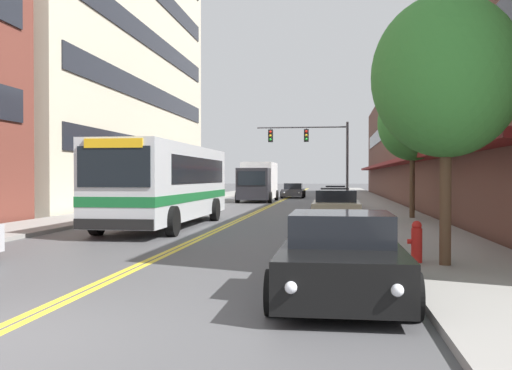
# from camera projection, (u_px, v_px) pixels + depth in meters

# --- Properties ---
(ground_plane) EXTENTS (240.00, 240.00, 0.00)m
(ground_plane) POSITION_uv_depth(u_px,v_px,m) (278.00, 202.00, 43.48)
(ground_plane) COLOR #4C4C4F
(sidewalk_left) EXTENTS (3.12, 106.00, 0.13)m
(sidewalk_left) POSITION_uv_depth(u_px,v_px,m) (188.00, 201.00, 44.43)
(sidewalk_left) COLOR gray
(sidewalk_left) RESTS_ON ground_plane
(sidewalk_right) EXTENTS (3.12, 106.00, 0.13)m
(sidewalk_right) POSITION_uv_depth(u_px,v_px,m) (372.00, 202.00, 42.53)
(sidewalk_right) COLOR gray
(sidewalk_right) RESTS_ON ground_plane
(centre_line) EXTENTS (0.34, 106.00, 0.01)m
(centre_line) POSITION_uv_depth(u_px,v_px,m) (278.00, 202.00, 43.48)
(centre_line) COLOR yellow
(centre_line) RESTS_ON ground_plane
(office_tower_left) EXTENTS (12.08, 30.61, 23.70)m
(office_tower_left) POSITION_uv_depth(u_px,v_px,m) (75.00, 44.00, 42.28)
(office_tower_left) COLOR beige
(office_tower_left) RESTS_ON ground_plane
(storefront_row_right) EXTENTS (9.10, 68.00, 9.95)m
(storefront_row_right) POSITION_uv_depth(u_px,v_px,m) (452.00, 136.00, 41.69)
(storefront_row_right) COLOR brown
(storefront_row_right) RESTS_ON ground_plane
(city_bus) EXTENTS (2.88, 11.03, 3.15)m
(city_bus) POSITION_uv_depth(u_px,v_px,m) (168.00, 181.00, 22.47)
(city_bus) COLOR silver
(city_bus) RESTS_ON ground_plane
(car_charcoal_parked_left_near) EXTENTS (2.09, 4.53, 1.28)m
(car_charcoal_parked_left_near) POSITION_uv_depth(u_px,v_px,m) (188.00, 200.00, 33.43)
(car_charcoal_parked_left_near) COLOR #232328
(car_charcoal_parked_left_near) RESTS_ON ground_plane
(car_black_parked_right_foreground) EXTENTS (2.12, 4.28, 1.37)m
(car_black_parked_right_foreground) POSITION_uv_depth(u_px,v_px,m) (341.00, 258.00, 9.14)
(car_black_parked_right_foreground) COLOR black
(car_black_parked_right_foreground) RESTS_ON ground_plane
(car_beige_parked_right_mid) EXTENTS (2.18, 4.32, 1.39)m
(car_beige_parked_right_mid) POSITION_uv_depth(u_px,v_px,m) (336.00, 208.00, 23.79)
(car_beige_parked_right_mid) COLOR #BCAD89
(car_beige_parked_right_mid) RESTS_ON ground_plane
(car_champagne_parked_right_far) EXTENTS (2.15, 4.53, 1.20)m
(car_champagne_parked_right_far) POSITION_uv_depth(u_px,v_px,m) (335.00, 193.00, 48.54)
(car_champagne_parked_right_far) COLOR beige
(car_champagne_parked_right_far) RESTS_ON ground_plane
(car_red_parked_right_end) EXTENTS (2.15, 4.78, 1.30)m
(car_red_parked_right_end) POSITION_uv_depth(u_px,v_px,m) (335.00, 200.00, 33.78)
(car_red_parked_right_end) COLOR maroon
(car_red_parked_right_end) RESTS_ON ground_plane
(car_dark_grey_moving_lead) EXTENTS (2.14, 4.65, 1.35)m
(car_dark_grey_moving_lead) POSITION_uv_depth(u_px,v_px,m) (293.00, 191.00, 53.09)
(car_dark_grey_moving_lead) COLOR #38383D
(car_dark_grey_moving_lead) RESTS_ON ground_plane
(box_truck) EXTENTS (2.71, 7.18, 3.10)m
(box_truck) POSITION_uv_depth(u_px,v_px,m) (258.00, 181.00, 45.09)
(box_truck) COLOR #232328
(box_truck) RESTS_ON ground_plane
(traffic_signal_mast) EXTENTS (6.62, 0.38, 5.90)m
(traffic_signal_mast) POSITION_uv_depth(u_px,v_px,m) (315.00, 145.00, 41.25)
(traffic_signal_mast) COLOR #47474C
(traffic_signal_mast) RESTS_ON ground_plane
(street_tree_right_near) EXTENTS (3.03, 3.03, 5.55)m
(street_tree_right_near) POSITION_uv_depth(u_px,v_px,m) (446.00, 77.00, 11.67)
(street_tree_right_near) COLOR brown
(street_tree_right_near) RESTS_ON sidewalk_right
(street_tree_right_mid) EXTENTS (3.05, 3.05, 5.89)m
(street_tree_right_mid) POSITION_uv_depth(u_px,v_px,m) (412.00, 123.00, 25.22)
(street_tree_right_mid) COLOR brown
(street_tree_right_mid) RESTS_ON sidewalk_right
(fire_hydrant) EXTENTS (0.31, 0.23, 0.89)m
(fire_hydrant) POSITION_uv_depth(u_px,v_px,m) (417.00, 242.00, 12.06)
(fire_hydrant) COLOR red
(fire_hydrant) RESTS_ON sidewalk_right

